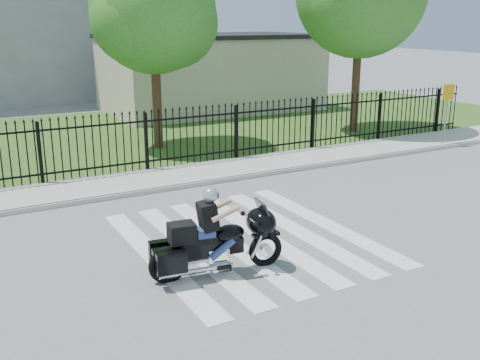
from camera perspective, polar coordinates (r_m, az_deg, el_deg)
ground at (r=11.72m, az=0.73°, el=-6.04°), size 120.00×120.00×0.00m
crosswalk at (r=11.72m, az=0.73°, el=-6.01°), size 5.00×5.50×0.01m
sidewalk at (r=16.01m, az=-8.14°, el=0.13°), size 40.00×2.00×0.12m
curb at (r=15.11m, az=-6.78°, el=-0.78°), size 40.00×0.12×0.12m
grass_strip at (r=22.53m, az=-14.56°, el=4.28°), size 40.00×12.00×0.02m
iron_fence at (r=16.72m, az=-9.49°, el=3.73°), size 26.00×0.04×1.80m
tree_mid at (r=19.68m, az=-8.81°, el=16.63°), size 4.20×4.20×6.78m
building_low at (r=28.41m, az=-2.98°, el=10.67°), size 10.00×6.00×3.50m
building_low_roof at (r=28.30m, az=-3.04°, el=14.40°), size 10.20×6.20×0.20m
motorcycle_rider at (r=9.96m, az=-2.67°, el=-5.95°), size 2.51×1.00×1.66m
traffic_sign at (r=21.20m, az=20.33°, el=7.50°), size 0.46×0.11×2.10m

